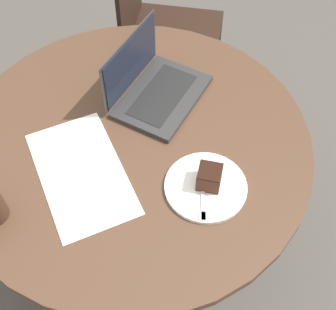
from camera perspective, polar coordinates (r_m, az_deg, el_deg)
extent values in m
plane|color=#4C4742|center=(2.08, -3.05, -10.51)|extent=(12.00, 12.00, 0.00)
cylinder|color=#4C3323|center=(2.07, -3.06, -10.39)|extent=(0.45, 0.45, 0.02)
cylinder|color=#4C3323|center=(1.77, -3.55, -5.48)|extent=(0.13, 0.13, 0.67)
cylinder|color=#4C3323|center=(1.48, -4.23, 1.52)|extent=(1.12, 1.12, 0.03)
cube|color=black|center=(2.24, 0.77, 14.30)|extent=(0.59, 0.59, 0.02)
cube|color=black|center=(2.52, 5.83, 12.49)|extent=(0.05, 0.05, 0.44)
cube|color=black|center=(2.24, 4.80, 6.12)|extent=(0.05, 0.05, 0.44)
cube|color=black|center=(2.56, -2.97, 13.47)|extent=(0.05, 0.05, 0.44)
cube|color=black|center=(2.29, -4.85, 7.29)|extent=(0.05, 0.05, 0.44)
cube|color=white|center=(1.41, -10.49, -2.16)|extent=(0.45, 0.31, 0.00)
cylinder|color=white|center=(1.36, 4.61, -3.88)|extent=(0.24, 0.24, 0.01)
cube|color=#472619|center=(1.33, 5.07, -2.71)|extent=(0.10, 0.10, 0.06)
cube|color=black|center=(1.31, 5.17, -1.96)|extent=(0.09, 0.09, 0.00)
cube|color=silver|center=(1.33, 4.32, -4.73)|extent=(0.14, 0.11, 0.00)
cube|color=silver|center=(1.30, 4.35, -7.48)|extent=(0.04, 0.04, 0.00)
cube|color=#2D2D2D|center=(1.57, -0.72, 7.14)|extent=(0.34, 0.38, 0.02)
cube|color=black|center=(1.56, -0.72, 7.38)|extent=(0.23, 0.29, 0.00)
cube|color=#2D2D2D|center=(1.54, -4.64, 11.32)|extent=(0.14, 0.29, 0.19)
cube|color=black|center=(1.54, -4.51, 11.27)|extent=(0.13, 0.27, 0.18)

